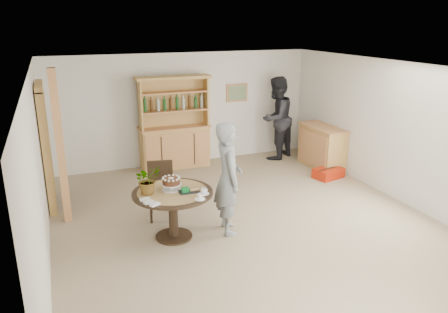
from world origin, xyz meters
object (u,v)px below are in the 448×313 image
Objects in this scene: dining_table at (173,201)px; dining_chair at (161,186)px; teen_boy at (228,178)px; hutch at (175,137)px; red_suitcase at (328,173)px; sideboard at (322,147)px; adult_person at (276,118)px.

dining_table is 0.83m from dining_chair.
teen_boy is at bearing -6.71° from dining_table.
hutch reaches higher than red_suitcase.
red_suitcase is at bearing 20.17° from dining_table.
sideboard is 1.33× the size of dining_chair.
sideboard is at bearing -22.21° from hutch.
hutch is 2.43m from adult_person.
dining_table is at bearing -78.93° from dining_chair.
dining_table is at bearing -105.87° from hutch.
teen_boy is at bearing -145.89° from sideboard.
adult_person is at bearing 122.53° from sideboard.
hutch is 3.42m from red_suitcase.
teen_boy reaches higher than dining_chair.
sideboard is 3.78m from teen_boy.
red_suitcase is (-0.24, -0.64, -0.37)m from sideboard.
dining_table is 0.90m from teen_boy.
adult_person is (-0.64, 1.00, 0.50)m from sideboard.
adult_person is at bearing 89.54° from red_suitcase.
sideboard reaches higher than red_suitcase.
sideboard is 0.65× the size of adult_person.
hutch is 3.00× the size of red_suitcase.
dining_chair reaches higher than sideboard.
dining_chair reaches higher than red_suitcase.
teen_boy is (-3.11, -2.11, 0.41)m from sideboard.
hutch is 2.16× the size of dining_chair.
dining_table is (-0.92, -3.25, -0.08)m from hutch.
sideboard is 1.29m from adult_person.
adult_person reaches higher than teen_boy.
teen_boy is at bearing -35.83° from dining_chair.
sideboard is (3.04, -1.24, -0.22)m from hutch.
sideboard is at bearing 28.90° from dining_chair.
red_suitcase is (3.72, 1.37, -0.50)m from dining_table.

